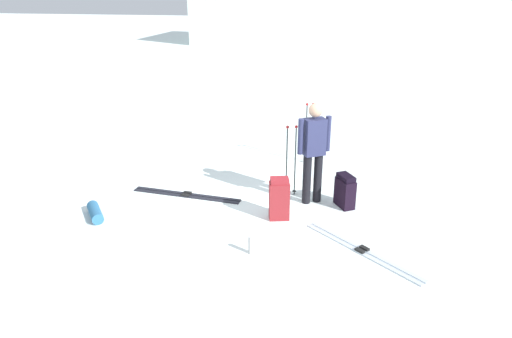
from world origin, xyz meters
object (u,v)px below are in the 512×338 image
ski_pair_near (362,251)px  thermos_bottle (251,245)px  skier_standing (314,148)px  sleeping_mat_rolled (95,212)px  ski_pair_far (186,195)px  ski_poles_planted_near (291,157)px  backpack_bright (279,199)px  ski_poles_planted_far (309,130)px  backpack_large_dark (345,191)px

ski_pair_near → thermos_bottle: bearing=-169.8°
skier_standing → sleeping_mat_rolled: 3.62m
ski_pair_far → ski_poles_planted_near: bearing=10.2°
backpack_bright → ski_poles_planted_near: ski_poles_planted_near is taller
backpack_bright → thermos_bottle: bearing=-104.2°
ski_pair_near → ski_poles_planted_far: bearing=105.5°
ski_poles_planted_far → sleeping_mat_rolled: size_ratio=2.25×
sleeping_mat_rolled → ski_poles_planted_near: bearing=24.1°
backpack_large_dark → ski_poles_planted_near: 1.07m
backpack_bright → sleeping_mat_rolled: backpack_bright is taller
ski_pair_far → ski_poles_planted_near: 1.93m
backpack_large_dark → backpack_bright: (-1.02, -0.59, 0.06)m
backpack_large_dark → thermos_bottle: bearing=-127.9°
backpack_bright → ski_poles_planted_far: bearing=82.7°
ski_pair_far → thermos_bottle: 2.18m
skier_standing → ski_pair_near: bearing=-62.5°
backpack_large_dark → skier_standing: bearing=170.8°
ski_poles_planted_far → backpack_bright: bearing=-97.3°
skier_standing → ski_pair_far: size_ratio=0.87×
thermos_bottle → sleeping_mat_rolled: bearing=165.8°
sleeping_mat_rolled → thermos_bottle: size_ratio=2.12×
ski_poles_planted_near → ski_poles_planted_far: size_ratio=1.01×
skier_standing → thermos_bottle: size_ratio=6.54×
backpack_large_dark → thermos_bottle: (-1.29, -1.66, -0.14)m
thermos_bottle → skier_standing: bearing=66.8°
ski_pair_near → thermos_bottle: (-1.52, -0.27, 0.12)m
backpack_large_dark → ski_pair_near: bearing=-80.8°
ski_pair_far → backpack_large_dark: 2.71m
ski_pair_near → ski_poles_planted_near: size_ratio=1.26×
skier_standing → ski_pair_near: 1.91m
ski_poles_planted_near → sleeping_mat_rolled: bearing=-155.9°
ski_poles_planted_far → backpack_large_dark: bearing=-70.1°
skier_standing → backpack_bright: 1.03m
skier_standing → ski_poles_planted_near: (-0.38, 0.23, -0.26)m
skier_standing → backpack_bright: size_ratio=2.48×
ski_poles_planted_near → ski_poles_planted_far: 1.63m
skier_standing → ski_pair_far: bearing=-177.6°
ski_pair_near → ski_poles_planted_far: 3.51m
backpack_large_dark → ski_poles_planted_near: bearing=161.1°
ski_pair_far → sleeping_mat_rolled: size_ratio=3.55×
backpack_large_dark → ski_poles_planted_near: ski_poles_planted_near is taller
ski_poles_planted_near → ski_pair_far: bearing=-169.8°
ski_pair_near → ski_pair_far: (-2.92, 1.38, 0.00)m
backpack_large_dark → sleeping_mat_rolled: backpack_large_dark is taller
ski_pair_near → sleeping_mat_rolled: 4.13m
ski_pair_near → ski_pair_far: size_ratio=0.81×
ski_pair_far → backpack_bright: 1.81m
backpack_bright → ski_poles_planted_far: 2.57m
skier_standing → backpack_bright: bearing=-125.2°
skier_standing → backpack_large_dark: skier_standing is taller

